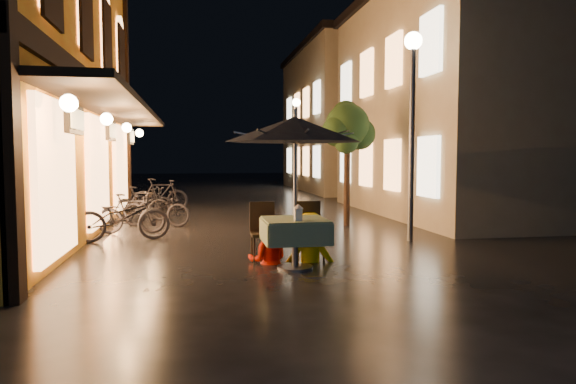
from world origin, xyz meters
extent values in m
plane|color=black|center=(0.00, 0.00, 0.00)|extent=(90.00, 90.00, 0.00)
cube|color=black|center=(-3.47, 4.00, 3.30)|extent=(0.12, 11.00, 0.35)
cube|color=black|center=(-2.90, 4.00, 2.75)|extent=(1.20, 10.50, 0.12)
cube|color=#EF9E5A|center=(-3.44, 3.00, 4.60)|extent=(0.10, 0.90, 1.50)
cube|color=#EF9E5A|center=(-3.44, 5.50, 4.60)|extent=(0.10, 0.90, 1.50)
cube|color=#EF9E5A|center=(-3.44, 8.00, 4.60)|extent=(0.10, 0.90, 1.50)
cube|color=#EF9E5A|center=(-3.44, 0.50, 1.40)|extent=(0.10, 2.20, 2.40)
cube|color=#EF9E5A|center=(-3.44, 4.00, 1.40)|extent=(0.10, 2.20, 2.40)
cube|color=#EF9E5A|center=(-3.44, 7.50, 1.40)|extent=(0.10, 2.20, 2.40)
cube|color=#AAA289|center=(7.50, 6.50, 3.25)|extent=(7.00, 9.00, 6.50)
cube|color=#EF9E5A|center=(3.95, 3.20, 1.50)|extent=(0.10, 1.00, 1.40)
cube|color=#EF9E5A|center=(3.95, 3.20, 4.30)|extent=(0.10, 1.00, 1.40)
cube|color=#EF9E5A|center=(3.95, 5.40, 1.50)|extent=(0.10, 1.00, 1.40)
cube|color=#EF9E5A|center=(3.95, 5.40, 4.30)|extent=(0.10, 1.00, 1.40)
cube|color=#EF9E5A|center=(3.95, 7.60, 1.50)|extent=(0.10, 1.00, 1.40)
cube|color=#EF9E5A|center=(3.95, 7.60, 4.30)|extent=(0.10, 1.00, 1.40)
cube|color=#EF9E5A|center=(3.95, 9.80, 1.50)|extent=(0.10, 1.00, 1.40)
cube|color=#EF9E5A|center=(3.95, 9.80, 4.30)|extent=(0.10, 1.00, 1.40)
cube|color=#AAA289|center=(7.50, 18.00, 3.50)|extent=(7.00, 10.00, 7.00)
cube|color=black|center=(7.50, 18.00, 7.15)|extent=(7.30, 10.30, 0.30)
cube|color=#EF9E5A|center=(3.95, 14.20, 1.50)|extent=(0.10, 1.00, 1.40)
cube|color=#EF9E5A|center=(3.95, 14.20, 4.30)|extent=(0.10, 1.00, 1.40)
cube|color=#EF9E5A|center=(3.95, 16.40, 1.50)|extent=(0.10, 1.00, 1.40)
cube|color=#EF9E5A|center=(3.95, 16.40, 4.30)|extent=(0.10, 1.00, 1.40)
cube|color=#EF9E5A|center=(3.95, 18.60, 1.50)|extent=(0.10, 1.00, 1.40)
cube|color=#EF9E5A|center=(3.95, 18.60, 4.30)|extent=(0.10, 1.00, 1.40)
cube|color=#EF9E5A|center=(3.95, 20.80, 1.50)|extent=(0.10, 1.00, 1.40)
cube|color=#EF9E5A|center=(3.95, 20.80, 4.30)|extent=(0.10, 1.00, 1.40)
cylinder|color=black|center=(2.40, 4.50, 1.10)|extent=(0.16, 0.16, 2.20)
sphere|color=#1A3116|center=(2.40, 4.50, 2.50)|extent=(1.10, 1.10, 1.10)
sphere|color=#1A3116|center=(2.75, 4.60, 2.30)|extent=(0.80, 0.80, 0.80)
sphere|color=#1A3116|center=(2.10, 4.35, 2.35)|extent=(0.76, 0.76, 0.76)
sphere|color=#1A3116|center=(2.45, 4.80, 2.80)|extent=(0.70, 0.70, 0.70)
sphere|color=#1A3116|center=(2.30, 4.25, 2.10)|extent=(0.60, 0.60, 0.60)
cylinder|color=#59595E|center=(3.00, 2.00, 2.00)|extent=(0.12, 0.12, 4.00)
sphere|color=beige|center=(3.00, 2.00, 4.05)|extent=(0.36, 0.36, 0.36)
cylinder|color=#59595E|center=(3.00, 14.00, 2.00)|extent=(0.12, 0.12, 4.00)
sphere|color=beige|center=(3.00, 14.00, 4.05)|extent=(0.36, 0.36, 0.36)
cylinder|color=#59595E|center=(0.16, -0.14, 0.36)|extent=(0.10, 0.10, 0.72)
cylinder|color=#59595E|center=(0.16, -0.14, 0.02)|extent=(0.56, 0.56, 0.04)
cube|color=#2E5E36|center=(0.16, -0.14, 0.75)|extent=(0.95, 0.95, 0.06)
cube|color=#2E5E36|center=(0.64, -0.14, 0.58)|extent=(0.04, 0.95, 0.33)
cube|color=#2E5E36|center=(-0.31, -0.14, 0.58)|extent=(0.04, 0.95, 0.33)
cube|color=#2E5E36|center=(0.16, 0.34, 0.58)|extent=(0.95, 0.04, 0.33)
cube|color=#2E5E36|center=(0.16, -0.61, 0.58)|extent=(0.95, 0.04, 0.33)
cylinder|color=#59595E|center=(0.16, -0.14, 1.15)|extent=(0.05, 0.05, 2.30)
cone|color=black|center=(0.16, -0.14, 2.15)|extent=(2.13, 2.13, 0.38)
cylinder|color=#59595E|center=(0.16, -0.14, 2.40)|extent=(0.06, 0.06, 0.12)
cube|color=black|center=(-0.24, 0.51, 0.45)|extent=(0.42, 0.42, 0.05)
cube|color=black|center=(-0.24, 0.70, 0.70)|extent=(0.42, 0.04, 0.55)
cylinder|color=black|center=(-0.42, 0.33, 0.21)|extent=(0.04, 0.04, 0.43)
cylinder|color=black|center=(-0.06, 0.33, 0.21)|extent=(0.04, 0.04, 0.43)
cylinder|color=black|center=(-0.42, 0.69, 0.21)|extent=(0.04, 0.04, 0.43)
cylinder|color=black|center=(-0.06, 0.69, 0.21)|extent=(0.04, 0.04, 0.43)
cube|color=black|center=(0.56, 0.51, 0.45)|extent=(0.42, 0.42, 0.05)
cube|color=black|center=(0.56, 0.70, 0.70)|extent=(0.42, 0.04, 0.55)
cylinder|color=black|center=(0.38, 0.33, 0.21)|extent=(0.04, 0.04, 0.43)
cylinder|color=black|center=(0.74, 0.33, 0.21)|extent=(0.04, 0.04, 0.43)
cylinder|color=black|center=(0.38, 0.69, 0.21)|extent=(0.04, 0.04, 0.43)
cylinder|color=black|center=(0.74, 0.69, 0.21)|extent=(0.04, 0.04, 0.43)
cube|color=white|center=(0.16, -0.38, 0.87)|extent=(0.11, 0.11, 0.18)
cube|color=#FFD88C|center=(0.16, -0.38, 0.86)|extent=(0.07, 0.07, 0.12)
cone|color=white|center=(0.16, -0.38, 0.99)|extent=(0.16, 0.16, 0.07)
imported|color=red|center=(-0.18, 0.41, 0.69)|extent=(0.74, 0.62, 1.38)
imported|color=#F9E100|center=(0.52, 0.40, 0.78)|extent=(1.10, 0.76, 1.56)
imported|color=black|center=(-2.82, 3.02, 0.50)|extent=(1.99, 0.98, 1.00)
imported|color=black|center=(-2.76, 4.04, 0.45)|extent=(1.51, 0.45, 0.91)
imported|color=black|center=(-2.30, 5.17, 0.45)|extent=(1.82, 1.07, 0.90)
imported|color=black|center=(-2.76, 6.43, 0.46)|extent=(1.60, 0.75, 0.93)
imported|color=black|center=(-2.75, 7.30, 0.43)|extent=(1.72, 1.19, 0.85)
imported|color=black|center=(-2.41, 8.64, 0.52)|extent=(1.81, 0.96, 1.05)
camera|label=1|loc=(-1.35, -7.84, 1.74)|focal=32.00mm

